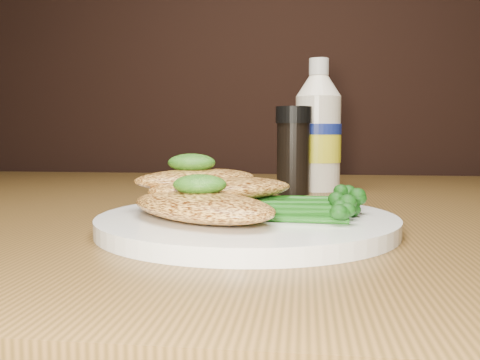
# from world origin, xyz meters

# --- Properties ---
(plate) EXTENTS (0.24, 0.24, 0.01)m
(plate) POSITION_xyz_m (0.02, 0.88, 0.76)
(plate) COLOR white
(plate) RESTS_ON dining_table
(chicken_front) EXTENTS (0.15, 0.14, 0.02)m
(chicken_front) POSITION_xyz_m (-0.01, 0.85, 0.77)
(chicken_front) COLOR #F0AB4C
(chicken_front) RESTS_ON plate
(chicken_mid) EXTENTS (0.14, 0.12, 0.02)m
(chicken_mid) POSITION_xyz_m (-0.00, 0.91, 0.78)
(chicken_mid) COLOR #F0AB4C
(chicken_mid) RESTS_ON plate
(chicken_back) EXTENTS (0.13, 0.12, 0.02)m
(chicken_back) POSITION_xyz_m (-0.03, 0.92, 0.79)
(chicken_back) COLOR #F0AB4C
(chicken_back) RESTS_ON plate
(pesto_front) EXTENTS (0.05, 0.05, 0.02)m
(pesto_front) POSITION_xyz_m (-0.01, 0.86, 0.79)
(pesto_front) COLOR black
(pesto_front) RESTS_ON chicken_front
(pesto_back) EXTENTS (0.05, 0.05, 0.02)m
(pesto_back) POSITION_xyz_m (-0.03, 0.93, 0.80)
(pesto_back) COLOR black
(pesto_back) RESTS_ON chicken_back
(broccolini_bundle) EXTENTS (0.13, 0.11, 0.02)m
(broccolini_bundle) POSITION_xyz_m (0.06, 0.89, 0.77)
(broccolini_bundle) COLOR #165111
(broccolini_bundle) RESTS_ON plate
(mayo_bottle) EXTENTS (0.08, 0.08, 0.18)m
(mayo_bottle) POSITION_xyz_m (0.09, 1.19, 0.84)
(mayo_bottle) COLOR white
(mayo_bottle) RESTS_ON dining_table
(pepper_grinder) EXTENTS (0.05, 0.05, 0.11)m
(pepper_grinder) POSITION_xyz_m (0.05, 1.14, 0.81)
(pepper_grinder) COLOR black
(pepper_grinder) RESTS_ON dining_table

